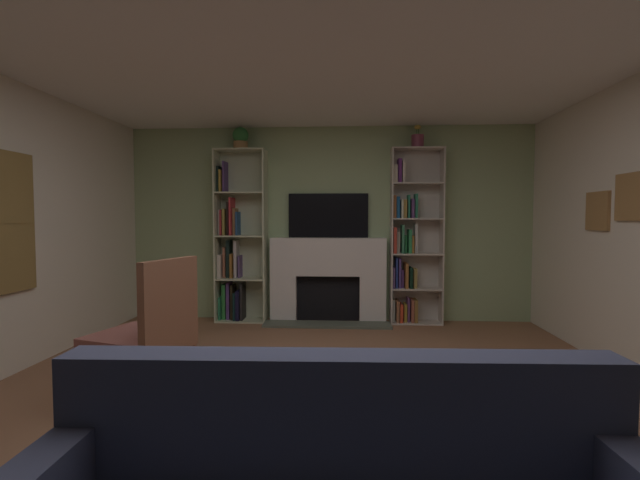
{
  "coord_description": "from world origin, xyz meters",
  "views": [
    {
      "loc": [
        0.24,
        -2.72,
        1.33
      ],
      "look_at": [
        0.0,
        1.19,
        1.14
      ],
      "focal_mm": 24.55,
      "sensor_mm": 36.0,
      "label": 1
    }
  ],
  "objects_px": {
    "vase_with_flowers": "(418,140)",
    "bookshelf_left": "(237,247)",
    "bookshelf_right": "(410,243)",
    "armchair": "(149,331)",
    "potted_plant": "(241,138)",
    "tv": "(328,216)",
    "fireplace": "(328,278)"
  },
  "relations": [
    {
      "from": "vase_with_flowers",
      "to": "bookshelf_left",
      "type": "bearing_deg",
      "value": 179.11
    },
    {
      "from": "bookshelf_left",
      "to": "vase_with_flowers",
      "type": "xyz_separation_m",
      "value": [
        2.3,
        -0.04,
        1.35
      ]
    },
    {
      "from": "bookshelf_right",
      "to": "armchair",
      "type": "bearing_deg",
      "value": -131.77
    },
    {
      "from": "bookshelf_right",
      "to": "armchair",
      "type": "distance_m",
      "value": 3.42
    },
    {
      "from": "potted_plant",
      "to": "tv",
      "type": "bearing_deg",
      "value": 6.14
    },
    {
      "from": "bookshelf_left",
      "to": "vase_with_flowers",
      "type": "height_order",
      "value": "vase_with_flowers"
    },
    {
      "from": "fireplace",
      "to": "bookshelf_right",
      "type": "xyz_separation_m",
      "value": [
        1.05,
        0.01,
        0.44
      ]
    },
    {
      "from": "bookshelf_right",
      "to": "potted_plant",
      "type": "xyz_separation_m",
      "value": [
        -2.16,
        -0.05,
        1.34
      ]
    },
    {
      "from": "bookshelf_right",
      "to": "potted_plant",
      "type": "height_order",
      "value": "potted_plant"
    },
    {
      "from": "tv",
      "to": "potted_plant",
      "type": "bearing_deg",
      "value": -173.86
    },
    {
      "from": "tv",
      "to": "fireplace",
      "type": "bearing_deg",
      "value": -90.0
    },
    {
      "from": "potted_plant",
      "to": "armchair",
      "type": "bearing_deg",
      "value": -92.1
    },
    {
      "from": "tv",
      "to": "potted_plant",
      "type": "relative_size",
      "value": 3.63
    },
    {
      "from": "bookshelf_right",
      "to": "vase_with_flowers",
      "type": "distance_m",
      "value": 1.3
    },
    {
      "from": "fireplace",
      "to": "potted_plant",
      "type": "height_order",
      "value": "potted_plant"
    },
    {
      "from": "bookshelf_right",
      "to": "bookshelf_left",
      "type": "bearing_deg",
      "value": -179.69
    },
    {
      "from": "armchair",
      "to": "fireplace",
      "type": "bearing_deg",
      "value": 64.37
    },
    {
      "from": "fireplace",
      "to": "bookshelf_left",
      "type": "distance_m",
      "value": 1.25
    },
    {
      "from": "bookshelf_left",
      "to": "armchair",
      "type": "height_order",
      "value": "bookshelf_left"
    },
    {
      "from": "vase_with_flowers",
      "to": "bookshelf_right",
      "type": "bearing_deg",
      "value": 145.24
    },
    {
      "from": "fireplace",
      "to": "armchair",
      "type": "height_order",
      "value": "fireplace"
    },
    {
      "from": "fireplace",
      "to": "bookshelf_left",
      "type": "bearing_deg",
      "value": -179.81
    },
    {
      "from": "tv",
      "to": "bookshelf_right",
      "type": "distance_m",
      "value": 1.11
    },
    {
      "from": "fireplace",
      "to": "bookshelf_left",
      "type": "height_order",
      "value": "bookshelf_left"
    },
    {
      "from": "fireplace",
      "to": "bookshelf_right",
      "type": "relative_size",
      "value": 0.72
    },
    {
      "from": "bookshelf_left",
      "to": "tv",
      "type": "bearing_deg",
      "value": 3.97
    },
    {
      "from": "fireplace",
      "to": "potted_plant",
      "type": "xyz_separation_m",
      "value": [
        -1.12,
        -0.04,
        1.78
      ]
    },
    {
      "from": "tv",
      "to": "bookshelf_right",
      "type": "xyz_separation_m",
      "value": [
        1.05,
        -0.07,
        -0.35
      ]
    },
    {
      "from": "tv",
      "to": "armchair",
      "type": "distance_m",
      "value": 2.98
    },
    {
      "from": "fireplace",
      "to": "bookshelf_right",
      "type": "bearing_deg",
      "value": 0.44
    },
    {
      "from": "tv",
      "to": "bookshelf_right",
      "type": "height_order",
      "value": "bookshelf_right"
    },
    {
      "from": "tv",
      "to": "vase_with_flowers",
      "type": "xyz_separation_m",
      "value": [
        1.12,
        -0.12,
        0.94
      ]
    }
  ]
}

